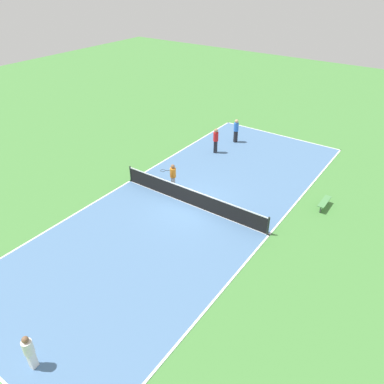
{
  "coord_description": "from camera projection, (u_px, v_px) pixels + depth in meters",
  "views": [
    {
      "loc": [
        -10.26,
        14.62,
        12.0
      ],
      "look_at": [
        0.0,
        0.0,
        0.9
      ],
      "focal_mm": 35.0,
      "sensor_mm": 36.0,
      "label": 1
    }
  ],
  "objects": [
    {
      "name": "ground_plane",
      "position": [
        192.0,
        205.0,
        21.51
      ],
      "size": [
        80.0,
        80.0,
        0.0
      ],
      "primitive_type": "plane",
      "color": "#47843D"
    },
    {
      "name": "court_surface",
      "position": [
        192.0,
        205.0,
        21.5
      ],
      "size": [
        9.73,
        24.73,
        0.02
      ],
      "color": "#4C729E",
      "rests_on": "ground_plane"
    },
    {
      "name": "tennis_net",
      "position": [
        192.0,
        197.0,
        21.21
      ],
      "size": [
        9.53,
        0.1,
        1.07
      ],
      "color": "black",
      "rests_on": "court_surface"
    },
    {
      "name": "bench",
      "position": [
        324.0,
        202.0,
        21.1
      ],
      "size": [
        0.36,
        1.41,
        0.45
      ],
      "rotation": [
        0.0,
        0.0,
        1.57
      ],
      "color": "#4C8C4C",
      "rests_on": "ground_plane"
    },
    {
      "name": "player_near_blue",
      "position": [
        236.0,
        129.0,
        28.4
      ],
      "size": [
        0.45,
        0.45,
        1.82
      ],
      "rotation": [
        0.0,
        0.0,
        1.28
      ],
      "color": "black",
      "rests_on": "court_surface"
    },
    {
      "name": "player_center_orange",
      "position": [
        173.0,
        175.0,
        22.54
      ],
      "size": [
        0.94,
        0.83,
        1.66
      ],
      "rotation": [
        0.0,
        0.0,
        0.64
      ],
      "color": "white",
      "rests_on": "court_surface"
    },
    {
      "name": "player_coach_red",
      "position": [
        216.0,
        139.0,
        26.8
      ],
      "size": [
        0.42,
        0.42,
        1.84
      ],
      "rotation": [
        0.0,
        0.0,
        1.76
      ],
      "color": "black",
      "rests_on": "court_surface"
    },
    {
      "name": "player_far_white",
      "position": [
        29.0,
        350.0,
        12.51
      ],
      "size": [
        0.38,
        0.38,
        1.55
      ],
      "rotation": [
        0.0,
        0.0,
        1.64
      ],
      "color": "white",
      "rests_on": "court_surface"
    },
    {
      "name": "tennis_ball_right_alley",
      "position": [
        149.0,
        182.0,
        23.7
      ],
      "size": [
        0.07,
        0.07,
        0.07
      ],
      "primitive_type": "sphere",
      "color": "#CCE033",
      "rests_on": "court_surface"
    },
    {
      "name": "tennis_ball_left_sideline",
      "position": [
        237.0,
        134.0,
        30.22
      ],
      "size": [
        0.07,
        0.07,
        0.07
      ],
      "primitive_type": "sphere",
      "color": "#CCE033",
      "rests_on": "court_surface"
    }
  ]
}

